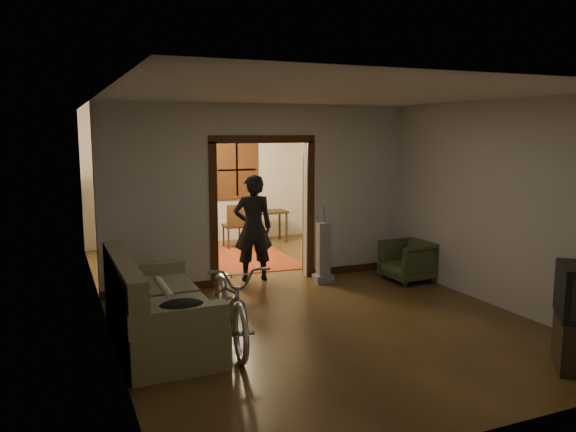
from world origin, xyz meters
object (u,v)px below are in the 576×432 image
locker (141,211)px  desk (266,227)px  armchair (408,261)px  sofa (160,299)px  person (253,228)px  bicycle (231,300)px

locker → desk: 2.67m
armchair → desk: size_ratio=0.80×
sofa → person: (1.87, 2.12, 0.35)m
bicycle → armchair: 3.69m
locker → bicycle: bearing=-104.3°
bicycle → locker: bearing=98.7°
bicycle → locker: size_ratio=1.15×
sofa → armchair: (4.13, 1.11, -0.18)m
armchair → person: bearing=-117.1°
armchair → desk: (-0.95, 3.89, 0.00)m
bicycle → person: person is taller
person → desk: size_ratio=1.91×
bicycle → desk: 5.86m
locker → desk: (2.62, -0.02, -0.48)m
bicycle → armchair: bicycle is taller
armchair → person: (-2.26, 1.01, 0.53)m
locker → desk: size_ratio=1.82×
bicycle → desk: bearing=72.1°
locker → desk: bearing=-16.6°
person → desk: 3.20m
sofa → person: bearing=47.7°
sofa → desk: sofa is taller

